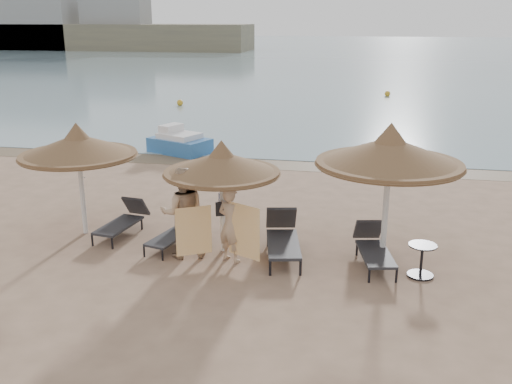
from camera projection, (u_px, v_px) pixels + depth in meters
The scene contains 21 objects.
ground at pixel (186, 271), 12.10m from camera, with size 160.00×160.00×0.00m, color #98765E.
sea at pixel (347, 52), 87.10m from camera, with size 200.00×140.00×0.03m, color slate.
wet_sand_strip at pixel (265, 164), 20.91m from camera, with size 200.00×1.60×0.01m, color brown.
far_shore at pixel (185, 32), 88.82m from camera, with size 150.00×54.80×12.00m.
palapa_left at pixel (78, 146), 13.58m from camera, with size 2.81×2.81×2.78m.
palapa_center at pixel (222, 164), 12.55m from camera, with size 2.62×2.62×2.60m.
palapa_right at pixel (390, 152), 11.89m from camera, with size 3.12×3.12×3.09m.
lounger_far_left at pixel (124, 220), 14.10m from camera, with size 0.84×1.86×0.80m.
lounger_near_left at pixel (175, 232), 13.39m from camera, with size 0.94×1.73×0.74m.
lounger_near_right at pixel (283, 237), 12.85m from camera, with size 1.10×2.19×0.94m.
lounger_far_right at pixel (373, 247), 12.42m from camera, with size 0.97×1.93×0.82m.
side_table at pixel (421, 261), 11.78m from camera, with size 0.58×0.58×0.70m.
person_left at pixel (183, 206), 12.52m from camera, with size 1.10×0.72×2.39m, color tan.
person_right at pixel (230, 219), 12.32m from camera, with size 0.91×0.59×1.98m, color tan.
towel_left at pixel (194, 231), 12.26m from camera, with size 0.69×0.40×1.10m.
towel_right at pixel (244, 231), 12.08m from camera, with size 0.76×0.40×1.18m.
bag_patterned at pixel (224, 201), 12.99m from camera, with size 0.29×0.19×0.35m.
bag_dark at pixel (221, 209), 12.69m from camera, with size 0.23×0.16×0.32m.
pedal_boat at pixel (179, 143), 22.50m from camera, with size 2.69×2.19×1.09m.
buoy_left at pixel (180, 103), 34.37m from camera, with size 0.38×0.38×0.38m, color gold.
buoy_mid at pixel (387, 94), 38.40m from camera, with size 0.38×0.38×0.38m, color gold.
Camera 1 is at (3.59, -10.57, 5.18)m, focal length 40.00 mm.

